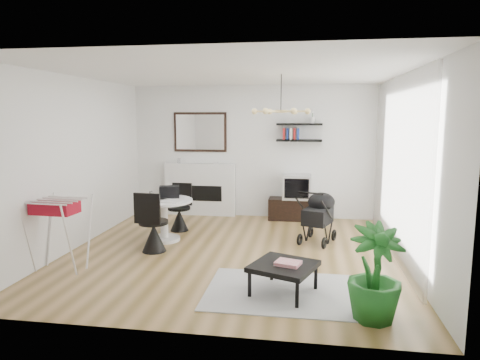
# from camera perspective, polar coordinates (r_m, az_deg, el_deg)

# --- Properties ---
(floor) EXTENTS (5.00, 5.00, 0.00)m
(floor) POSITION_cam_1_polar(r_m,az_deg,el_deg) (6.66, -1.06, -9.67)
(floor) COLOR brown
(floor) RESTS_ON ground
(ceiling) EXTENTS (5.00, 5.00, 0.00)m
(ceiling) POSITION_cam_1_polar(r_m,az_deg,el_deg) (6.36, -1.12, 14.11)
(ceiling) COLOR white
(ceiling) RESTS_ON wall_back
(wall_back) EXTENTS (5.00, 0.00, 5.00)m
(wall_back) POSITION_cam_1_polar(r_m,az_deg,el_deg) (8.84, 1.68, 3.78)
(wall_back) COLOR white
(wall_back) RESTS_ON floor
(wall_left) EXTENTS (0.00, 5.00, 5.00)m
(wall_left) POSITION_cam_1_polar(r_m,az_deg,el_deg) (7.23, -21.02, 2.16)
(wall_left) COLOR white
(wall_left) RESTS_ON floor
(wall_right) EXTENTS (0.00, 5.00, 5.00)m
(wall_right) POSITION_cam_1_polar(r_m,az_deg,el_deg) (6.44, 21.41, 1.42)
(wall_right) COLOR white
(wall_right) RESTS_ON floor
(sheer_curtain) EXTENTS (0.04, 3.60, 2.60)m
(sheer_curtain) POSITION_cam_1_polar(r_m,az_deg,el_deg) (6.61, 20.19, 1.66)
(sheer_curtain) COLOR white
(sheer_curtain) RESTS_ON wall_right
(fireplace) EXTENTS (1.50, 0.17, 2.16)m
(fireplace) POSITION_cam_1_polar(r_m,az_deg,el_deg) (9.04, -5.33, -0.39)
(fireplace) COLOR white
(fireplace) RESTS_ON floor
(shelf_lower) EXTENTS (0.90, 0.25, 0.04)m
(shelf_lower) POSITION_cam_1_polar(r_m,az_deg,el_deg) (8.62, 7.87, 5.25)
(shelf_lower) COLOR black
(shelf_lower) RESTS_ON wall_back
(shelf_upper) EXTENTS (0.90, 0.25, 0.04)m
(shelf_upper) POSITION_cam_1_polar(r_m,az_deg,el_deg) (8.61, 7.92, 7.37)
(shelf_upper) COLOR black
(shelf_upper) RESTS_ON wall_back
(pendant_lamp) EXTENTS (0.90, 0.90, 0.10)m
(pendant_lamp) POSITION_cam_1_polar(r_m,az_deg,el_deg) (6.55, 5.47, 9.09)
(pendant_lamp) COLOR #DDC174
(pendant_lamp) RESTS_ON ceiling
(tv_console) EXTENTS (1.16, 0.41, 0.44)m
(tv_console) POSITION_cam_1_polar(r_m,az_deg,el_deg) (8.73, 7.68, -3.88)
(tv_console) COLOR black
(tv_console) RESTS_ON floor
(crt_tv) EXTENTS (0.56, 0.49, 0.49)m
(crt_tv) POSITION_cam_1_polar(r_m,az_deg,el_deg) (8.64, 7.59, -0.89)
(crt_tv) COLOR silver
(crt_tv) RESTS_ON tv_console
(dining_table) EXTENTS (0.96, 0.96, 0.70)m
(dining_table) POSITION_cam_1_polar(r_m,az_deg,el_deg) (7.29, -10.09, -4.43)
(dining_table) COLOR white
(dining_table) RESTS_ON floor
(laptop) EXTENTS (0.37, 0.35, 0.02)m
(laptop) POSITION_cam_1_polar(r_m,az_deg,el_deg) (7.19, -10.74, -2.58)
(laptop) COLOR black
(laptop) RESTS_ON dining_table
(black_bag) EXTENTS (0.38, 0.29, 0.20)m
(black_bag) POSITION_cam_1_polar(r_m,az_deg,el_deg) (7.38, -9.40, -1.57)
(black_bag) COLOR black
(black_bag) RESTS_ON dining_table
(newspaper) EXTENTS (0.41, 0.36, 0.01)m
(newspaper) POSITION_cam_1_polar(r_m,az_deg,el_deg) (7.08, -9.21, -2.77)
(newspaper) COLOR white
(newspaper) RESTS_ON dining_table
(drinking_glass) EXTENTS (0.06, 0.06, 0.10)m
(drinking_glass) POSITION_cam_1_polar(r_m,az_deg,el_deg) (7.48, -11.75, -1.88)
(drinking_glass) COLOR white
(drinking_glass) RESTS_ON dining_table
(chair_far) EXTENTS (0.41, 0.42, 0.86)m
(chair_far) POSITION_cam_1_polar(r_m,az_deg,el_deg) (7.93, -8.06, -4.76)
(chair_far) COLOR black
(chair_far) RESTS_ON floor
(chair_near) EXTENTS (0.45, 0.47, 0.95)m
(chair_near) POSITION_cam_1_polar(r_m,az_deg,el_deg) (6.76, -11.50, -6.91)
(chair_near) COLOR black
(chair_near) RESTS_ON floor
(drying_rack) EXTENTS (0.70, 0.65, 0.99)m
(drying_rack) POSITION_cam_1_polar(r_m,az_deg,el_deg) (6.29, -22.98, -6.52)
(drying_rack) COLOR white
(drying_rack) RESTS_ON floor
(stroller) EXTENTS (0.68, 0.84, 0.92)m
(stroller) POSITION_cam_1_polar(r_m,az_deg,el_deg) (7.25, 10.44, -5.08)
(stroller) COLOR black
(stroller) RESTS_ON floor
(rug) EXTENTS (1.82, 1.32, 0.01)m
(rug) POSITION_cam_1_polar(r_m,az_deg,el_deg) (5.29, 5.73, -14.60)
(rug) COLOR #999999
(rug) RESTS_ON floor
(coffee_table) EXTENTS (0.89, 0.89, 0.35)m
(coffee_table) POSITION_cam_1_polar(r_m,az_deg,el_deg) (5.14, 5.83, -11.48)
(coffee_table) COLOR black
(coffee_table) RESTS_ON rug
(magazines) EXTENTS (0.33, 0.29, 0.04)m
(magazines) POSITION_cam_1_polar(r_m,az_deg,el_deg) (5.10, 6.42, -10.95)
(magazines) COLOR #DD374A
(magazines) RESTS_ON coffee_table
(potted_plant) EXTENTS (0.71, 0.71, 1.00)m
(potted_plant) POSITION_cam_1_polar(r_m,az_deg,el_deg) (4.65, 17.53, -11.75)
(potted_plant) COLOR #1B5F1D
(potted_plant) RESTS_ON floor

